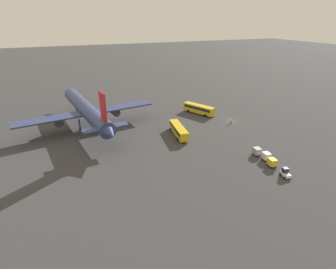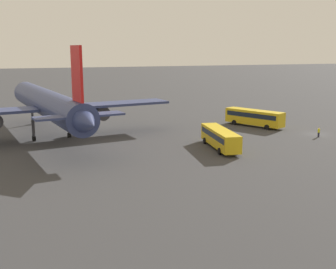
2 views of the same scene
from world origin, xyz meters
name	(u,v)px [view 1 (image 1 of 2)]	position (x,y,z in m)	size (l,w,h in m)	color
ground_plane	(230,121)	(0.00, 0.00, 0.00)	(600.00, 600.00, 0.00)	#38383A
airplane	(86,110)	(13.52, 46.22, 5.95)	(50.13, 43.51, 15.84)	navy
shuttle_bus_near	(199,109)	(10.85, 6.51, 1.98)	(12.42, 7.77, 3.30)	gold
shuttle_bus_far	(179,130)	(-4.03, 21.87, 1.84)	(12.34, 4.34, 3.04)	gold
baggage_tug	(285,173)	(-34.08, 9.49, 0.94)	(2.61, 2.05, 2.10)	white
worker_person	(231,121)	(-2.38, 1.46, 0.87)	(0.38, 0.38, 1.74)	#1E1E2D
cargo_cart_yellow	(272,162)	(-29.52, 9.09, 1.19)	(2.19, 1.92, 2.06)	#38383D
cargo_cart_white	(266,156)	(-26.53, 8.19, 1.19)	(2.19, 1.92, 2.06)	#38383D
cargo_cart_grey	(257,151)	(-23.55, 8.55, 1.19)	(2.19, 1.92, 2.06)	#38383D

